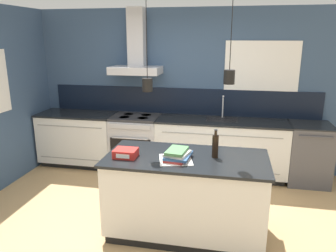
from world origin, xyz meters
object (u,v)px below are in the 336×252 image
object	(u,v)px
dishwasher	(308,154)
red_supply_box	(126,153)
book_stack	(178,155)
oven_range	(136,143)
bottle_on_island	(215,146)

from	to	relation	value
dishwasher	red_supply_box	size ratio (longest dim) A/B	3.76
dishwasher	book_stack	world-z (taller)	book_stack
oven_range	dishwasher	xyz separation A→B (m)	(2.70, 0.00, 0.00)
book_stack	bottle_on_island	bearing A→B (deg)	21.68
red_supply_box	book_stack	bearing A→B (deg)	3.48
bottle_on_island	book_stack	size ratio (longest dim) A/B	0.83
oven_range	dishwasher	size ratio (longest dim) A/B	1.00
dishwasher	red_supply_box	world-z (taller)	red_supply_box
dishwasher	book_stack	distance (m)	2.52
bottle_on_island	oven_range	bearing A→B (deg)	130.26
bottle_on_island	red_supply_box	world-z (taller)	bottle_on_island
book_stack	red_supply_box	distance (m)	0.56
oven_range	red_supply_box	distance (m)	1.93
bottle_on_island	book_stack	distance (m)	0.42
bottle_on_island	red_supply_box	distance (m)	0.96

